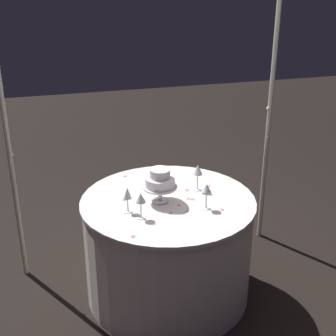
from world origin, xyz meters
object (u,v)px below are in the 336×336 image
wine_glass_1 (127,195)px  cake_knife (160,178)px  tiered_cake (160,181)px  wine_glass_2 (207,190)px  decorative_arch (147,53)px  wine_glass_0 (198,171)px  main_table (168,247)px  wine_glass_3 (141,199)px

wine_glass_1 → cake_knife: bearing=52.4°
tiered_cake → wine_glass_2: 0.30m
decorative_arch → wine_glass_0: (0.23, -0.42, -0.72)m
wine_glass_2 → wine_glass_0: bearing=81.8°
decorative_arch → tiered_cake: size_ratio=11.03×
main_table → wine_glass_1: 0.56m
decorative_arch → cake_knife: 0.87m
wine_glass_0 → cake_knife: size_ratio=0.70×
wine_glass_1 → wine_glass_2: wine_glass_2 is taller
cake_knife → wine_glass_1: bearing=-127.6°
decorative_arch → wine_glass_3: bearing=-107.8°
tiered_cake → cake_knife: 0.38m
tiered_cake → cake_knife: bearing=74.5°
cake_knife → tiered_cake: bearing=-105.5°
wine_glass_0 → wine_glass_1: (-0.51, -0.18, -0.02)m
main_table → wine_glass_3: size_ratio=6.91×
tiered_cake → wine_glass_3: size_ratio=1.36×
wine_glass_0 → wine_glass_2: 0.27m
main_table → tiered_cake: bearing=-170.5°
wine_glass_2 → cake_knife: size_ratio=0.64×
decorative_arch → wine_glass_0: 0.86m
wine_glass_0 → wine_glass_1: bearing=-161.0°
decorative_arch → cake_knife: (0.04, -0.18, -0.85)m
tiered_cake → main_table: bearing=9.5°
main_table → wine_glass_1: (-0.28, -0.09, 0.48)m
wine_glass_0 → wine_glass_3: bearing=-148.9°
decorative_arch → wine_glass_1: size_ratio=15.11×
wine_glass_1 → wine_glass_2: (0.48, -0.09, 0.01)m
decorative_arch → wine_glass_1: bearing=-115.3°
tiered_cake → cake_knife: (0.09, 0.34, -0.14)m
decorative_arch → wine_glass_2: decorative_arch is taller
decorative_arch → main_table: bearing=-89.9°
wine_glass_0 → cake_knife: 0.34m
main_table → tiered_cake: (-0.06, -0.01, 0.50)m
wine_glass_2 → cake_knife: bearing=107.1°
cake_knife → wine_glass_3: bearing=-116.9°
main_table → wine_glass_2: 0.55m
wine_glass_2 → cake_knife: 0.54m
main_table → tiered_cake: 0.51m
main_table → cake_knife: size_ratio=4.35×
wine_glass_3 → tiered_cake: bearing=46.6°
decorative_arch → wine_glass_3: (-0.22, -0.69, -0.73)m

